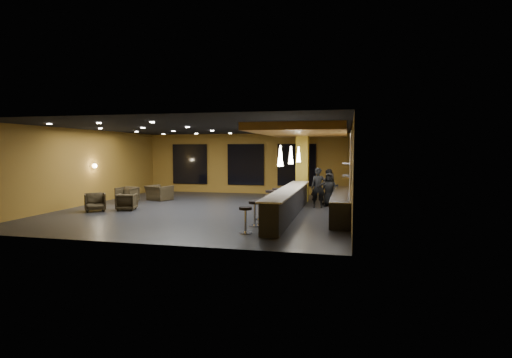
% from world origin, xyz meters
% --- Properties ---
extents(floor, '(12.00, 13.00, 0.10)m').
position_xyz_m(floor, '(0.00, 0.00, -0.05)').
color(floor, black).
rests_on(floor, ground).
extents(ceiling, '(12.00, 13.00, 0.10)m').
position_xyz_m(ceiling, '(0.00, 0.00, 3.55)').
color(ceiling, black).
extents(wall_back, '(12.00, 0.10, 3.50)m').
position_xyz_m(wall_back, '(0.00, 6.55, 1.75)').
color(wall_back, brown).
rests_on(wall_back, floor).
extents(wall_front, '(12.00, 0.10, 3.50)m').
position_xyz_m(wall_front, '(0.00, -6.55, 1.75)').
color(wall_front, brown).
rests_on(wall_front, floor).
extents(wall_left, '(0.10, 13.00, 3.50)m').
position_xyz_m(wall_left, '(-6.05, 0.00, 1.75)').
color(wall_left, brown).
rests_on(wall_left, floor).
extents(wall_right, '(0.10, 13.00, 3.50)m').
position_xyz_m(wall_right, '(6.05, 0.00, 1.75)').
color(wall_right, brown).
rests_on(wall_right, floor).
extents(wood_soffit, '(3.60, 8.00, 0.28)m').
position_xyz_m(wood_soffit, '(4.00, 1.00, 3.36)').
color(wood_soffit, olive).
rests_on(wood_soffit, ceiling).
extents(window_left, '(2.20, 0.06, 2.40)m').
position_xyz_m(window_left, '(-3.50, 6.44, 1.70)').
color(window_left, black).
rests_on(window_left, wall_back).
extents(window_center, '(2.20, 0.06, 2.40)m').
position_xyz_m(window_center, '(0.00, 6.44, 1.70)').
color(window_center, black).
rests_on(window_center, wall_back).
extents(window_right, '(2.20, 0.06, 2.40)m').
position_xyz_m(window_right, '(3.00, 6.44, 1.70)').
color(window_right, black).
rests_on(window_right, wall_back).
extents(tile_backsplash, '(0.06, 3.20, 2.40)m').
position_xyz_m(tile_backsplash, '(5.96, -1.00, 2.00)').
color(tile_backsplash, white).
rests_on(tile_backsplash, wall_right).
extents(bar_counter, '(0.60, 8.00, 1.00)m').
position_xyz_m(bar_counter, '(3.65, -1.00, 0.50)').
color(bar_counter, black).
rests_on(bar_counter, floor).
extents(bar_top, '(0.78, 8.10, 0.05)m').
position_xyz_m(bar_top, '(3.65, -1.00, 1.02)').
color(bar_top, silver).
rests_on(bar_top, bar_counter).
extents(prep_counter, '(0.70, 6.00, 0.86)m').
position_xyz_m(prep_counter, '(5.65, -0.50, 0.43)').
color(prep_counter, black).
rests_on(prep_counter, floor).
extents(prep_top, '(0.72, 6.00, 0.03)m').
position_xyz_m(prep_top, '(5.65, -0.50, 0.89)').
color(prep_top, silver).
rests_on(prep_top, prep_counter).
extents(wall_shelf_lower, '(0.30, 1.50, 0.03)m').
position_xyz_m(wall_shelf_lower, '(5.82, -1.20, 1.60)').
color(wall_shelf_lower, silver).
rests_on(wall_shelf_lower, wall_right).
extents(wall_shelf_upper, '(0.30, 1.50, 0.03)m').
position_xyz_m(wall_shelf_upper, '(5.82, -1.20, 2.05)').
color(wall_shelf_upper, silver).
rests_on(wall_shelf_upper, wall_right).
extents(column, '(0.60, 0.60, 3.50)m').
position_xyz_m(column, '(3.65, 3.60, 1.75)').
color(column, olive).
rests_on(column, floor).
extents(wall_sconce, '(0.22, 0.22, 0.22)m').
position_xyz_m(wall_sconce, '(-5.88, 0.50, 1.80)').
color(wall_sconce, '#FFE5B2').
rests_on(wall_sconce, wall_left).
extents(pendant_0, '(0.20, 0.20, 0.70)m').
position_xyz_m(pendant_0, '(3.65, -3.00, 2.35)').
color(pendant_0, white).
rests_on(pendant_0, wood_soffit).
extents(pendant_1, '(0.20, 0.20, 0.70)m').
position_xyz_m(pendant_1, '(3.65, -0.50, 2.35)').
color(pendant_1, white).
rests_on(pendant_1, wood_soffit).
extents(pendant_2, '(0.20, 0.20, 0.70)m').
position_xyz_m(pendant_2, '(3.65, 2.00, 2.35)').
color(pendant_2, white).
rests_on(pendant_2, wood_soffit).
extents(staff_a, '(0.66, 0.44, 1.77)m').
position_xyz_m(staff_a, '(4.60, 1.45, 0.89)').
color(staff_a, black).
rests_on(staff_a, floor).
extents(staff_b, '(0.86, 0.70, 1.67)m').
position_xyz_m(staff_b, '(5.06, 2.40, 0.83)').
color(staff_b, black).
rests_on(staff_b, floor).
extents(staff_c, '(0.86, 0.68, 1.54)m').
position_xyz_m(staff_c, '(5.07, 2.00, 0.77)').
color(staff_c, black).
rests_on(staff_c, floor).
extents(armchair_a, '(1.15, 1.15, 0.76)m').
position_xyz_m(armchair_a, '(-4.39, -1.67, 0.38)').
color(armchair_a, black).
rests_on(armchair_a, floor).
extents(armchair_b, '(0.93, 0.95, 0.71)m').
position_xyz_m(armchair_b, '(-3.28, -1.08, 0.35)').
color(armchair_b, black).
rests_on(armchair_b, floor).
extents(armchair_c, '(0.88, 0.91, 0.78)m').
position_xyz_m(armchair_c, '(-4.45, 0.93, 0.39)').
color(armchair_c, black).
rests_on(armchair_c, floor).
extents(armchair_d, '(1.44, 1.36, 0.75)m').
position_xyz_m(armchair_d, '(-3.49, 2.31, 0.37)').
color(armchair_d, black).
rests_on(armchair_d, floor).
extents(bar_stool_0, '(0.41, 0.41, 0.81)m').
position_xyz_m(bar_stool_0, '(2.84, -4.55, 0.52)').
color(bar_stool_0, silver).
rests_on(bar_stool_0, floor).
extents(bar_stool_1, '(0.43, 0.43, 0.84)m').
position_xyz_m(bar_stool_1, '(2.84, -3.34, 0.54)').
color(bar_stool_1, silver).
rests_on(bar_stool_1, floor).
extents(bar_stool_2, '(0.37, 0.37, 0.74)m').
position_xyz_m(bar_stool_2, '(2.72, -2.17, 0.47)').
color(bar_stool_2, silver).
rests_on(bar_stool_2, floor).
extents(bar_stool_3, '(0.38, 0.38, 0.76)m').
position_xyz_m(bar_stool_3, '(2.85, -0.99, 0.49)').
color(bar_stool_3, silver).
rests_on(bar_stool_3, floor).
extents(bar_stool_4, '(0.44, 0.44, 0.87)m').
position_xyz_m(bar_stool_4, '(2.72, 0.06, 0.55)').
color(bar_stool_4, silver).
rests_on(bar_stool_4, floor).
extents(bar_stool_5, '(0.42, 0.42, 0.84)m').
position_xyz_m(bar_stool_5, '(2.77, 1.28, 0.54)').
color(bar_stool_5, silver).
rests_on(bar_stool_5, floor).
extents(bar_stool_6, '(0.42, 0.42, 0.83)m').
position_xyz_m(bar_stool_6, '(2.97, 2.29, 0.53)').
color(bar_stool_6, silver).
rests_on(bar_stool_6, floor).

